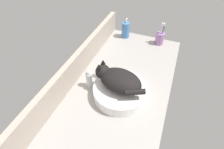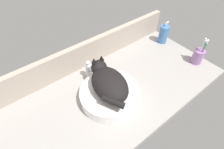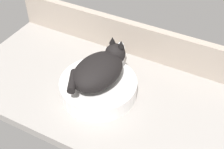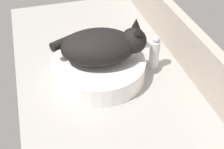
% 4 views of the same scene
% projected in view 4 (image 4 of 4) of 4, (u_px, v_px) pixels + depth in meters
% --- Properties ---
extents(ground_plane, '(1.35, 0.63, 0.04)m').
position_uv_depth(ground_plane, '(111.00, 88.00, 1.09)').
color(ground_plane, '#9E9993').
extents(backsplash_panel, '(1.35, 0.04, 0.17)m').
position_uv_depth(backsplash_panel, '(192.00, 50.00, 1.09)').
color(backsplash_panel, '#AD9E8E').
rests_on(backsplash_panel, ground_plane).
extents(sink_basin, '(0.32, 0.32, 0.07)m').
position_uv_depth(sink_basin, '(99.00, 68.00, 1.09)').
color(sink_basin, white).
rests_on(sink_basin, ground_plane).
extents(cat, '(0.21, 0.32, 0.14)m').
position_uv_depth(cat, '(102.00, 46.00, 1.03)').
color(cat, black).
rests_on(cat, sink_basin).
extents(faucet, '(0.04, 0.12, 0.14)m').
position_uv_depth(faucet, '(152.00, 51.00, 1.11)').
color(faucet, silver).
rests_on(faucet, ground_plane).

